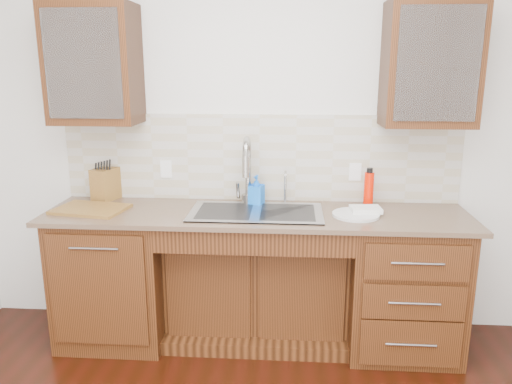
# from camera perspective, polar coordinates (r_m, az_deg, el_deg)

# --- Properties ---
(wall_back) EXTENTS (4.00, 0.10, 2.70)m
(wall_back) POSITION_cam_1_polar(r_m,az_deg,el_deg) (3.46, 0.48, 6.47)
(wall_back) COLOR silver
(wall_back) RESTS_ON ground
(base_cabinet_left) EXTENTS (0.70, 0.62, 0.88)m
(base_cabinet_left) POSITION_cam_1_polar(r_m,az_deg,el_deg) (3.55, -15.64, -9.15)
(base_cabinet_left) COLOR #593014
(base_cabinet_left) RESTS_ON ground
(base_cabinet_center) EXTENTS (1.20, 0.44, 0.70)m
(base_cabinet_center) POSITION_cam_1_polar(r_m,az_deg,el_deg) (3.48, 0.16, -10.71)
(base_cabinet_center) COLOR #593014
(base_cabinet_center) RESTS_ON ground
(base_cabinet_right) EXTENTS (0.70, 0.62, 0.88)m
(base_cabinet_right) POSITION_cam_1_polar(r_m,az_deg,el_deg) (3.43, 16.33, -10.04)
(base_cabinet_right) COLOR #593014
(base_cabinet_right) RESTS_ON ground
(countertop) EXTENTS (2.70, 0.65, 0.03)m
(countertop) POSITION_cam_1_polar(r_m,az_deg,el_deg) (3.19, 0.03, -2.59)
(countertop) COLOR #84705B
(countertop) RESTS_ON base_cabinet_left
(backsplash) EXTENTS (2.70, 0.02, 0.59)m
(backsplash) POSITION_cam_1_polar(r_m,az_deg,el_deg) (3.42, 0.41, 3.92)
(backsplash) COLOR beige
(backsplash) RESTS_ON wall_back
(sink) EXTENTS (0.84, 0.46, 0.19)m
(sink) POSITION_cam_1_polar(r_m,az_deg,el_deg) (3.19, 0.01, -3.87)
(sink) COLOR #9E9EA5
(sink) RESTS_ON countertop
(faucet) EXTENTS (0.04, 0.04, 0.40)m
(faucet) POSITION_cam_1_polar(r_m,az_deg,el_deg) (3.35, -0.90, 2.03)
(faucet) COLOR #999993
(faucet) RESTS_ON countertop
(filter_tap) EXTENTS (0.02, 0.02, 0.24)m
(filter_tap) POSITION_cam_1_polar(r_m,az_deg,el_deg) (3.36, 3.37, 0.66)
(filter_tap) COLOR #999993
(filter_tap) RESTS_ON countertop
(upper_cabinet_left) EXTENTS (0.55, 0.34, 0.75)m
(upper_cabinet_left) POSITION_cam_1_polar(r_m,az_deg,el_deg) (3.44, -18.04, 13.69)
(upper_cabinet_left) COLOR #593014
(upper_cabinet_left) RESTS_ON wall_back
(upper_cabinet_right) EXTENTS (0.55, 0.34, 0.75)m
(upper_cabinet_right) POSITION_cam_1_polar(r_m,az_deg,el_deg) (3.30, 19.28, 13.60)
(upper_cabinet_right) COLOR #593014
(upper_cabinet_right) RESTS_ON wall_back
(outlet_left) EXTENTS (0.08, 0.01, 0.12)m
(outlet_left) POSITION_cam_1_polar(r_m,az_deg,el_deg) (3.52, -10.23, 2.59)
(outlet_left) COLOR white
(outlet_left) RESTS_ON backsplash
(outlet_right) EXTENTS (0.08, 0.01, 0.12)m
(outlet_right) POSITION_cam_1_polar(r_m,az_deg,el_deg) (3.44, 11.26, 2.27)
(outlet_right) COLOR white
(outlet_right) RESTS_ON backsplash
(soap_bottle) EXTENTS (0.11, 0.11, 0.20)m
(soap_bottle) POSITION_cam_1_polar(r_m,az_deg,el_deg) (3.33, 0.05, 0.21)
(soap_bottle) COLOR blue
(soap_bottle) RESTS_ON countertop
(water_bottle) EXTENTS (0.08, 0.08, 0.23)m
(water_bottle) POSITION_cam_1_polar(r_m,az_deg,el_deg) (3.35, 12.75, 0.23)
(water_bottle) COLOR red
(water_bottle) RESTS_ON countertop
(plate) EXTENTS (0.31, 0.31, 0.02)m
(plate) POSITION_cam_1_polar(r_m,az_deg,el_deg) (3.17, 11.34, -2.55)
(plate) COLOR silver
(plate) RESTS_ON countertop
(dish_towel) EXTENTS (0.20, 0.15, 0.03)m
(dish_towel) POSITION_cam_1_polar(r_m,az_deg,el_deg) (3.21, 12.42, -1.95)
(dish_towel) COLOR white
(dish_towel) RESTS_ON plate
(knife_block) EXTENTS (0.18, 0.23, 0.22)m
(knife_block) POSITION_cam_1_polar(r_m,az_deg,el_deg) (3.61, -16.74, 0.90)
(knife_block) COLOR brown
(knife_block) RESTS_ON countertop
(cutting_board) EXTENTS (0.48, 0.38, 0.02)m
(cutting_board) POSITION_cam_1_polar(r_m,az_deg,el_deg) (3.39, -18.36, -1.87)
(cutting_board) COLOR brown
(cutting_board) RESTS_ON countertop
(cup_left_a) EXTENTS (0.15, 0.15, 0.11)m
(cup_left_a) POSITION_cam_1_polar(r_m,az_deg,el_deg) (3.46, -18.74, 12.86)
(cup_left_a) COLOR silver
(cup_left_a) RESTS_ON upper_cabinet_left
(cup_left_b) EXTENTS (0.12, 0.12, 0.10)m
(cup_left_b) POSITION_cam_1_polar(r_m,az_deg,el_deg) (3.38, -15.42, 13.02)
(cup_left_b) COLOR white
(cup_left_b) RESTS_ON upper_cabinet_left
(cup_right_a) EXTENTS (0.13, 0.13, 0.09)m
(cup_right_a) POSITION_cam_1_polar(r_m,az_deg,el_deg) (3.29, 18.25, 12.75)
(cup_right_a) COLOR silver
(cup_right_a) RESTS_ON upper_cabinet_right
(cup_right_b) EXTENTS (0.12, 0.12, 0.09)m
(cup_right_b) POSITION_cam_1_polar(r_m,az_deg,el_deg) (3.34, 21.22, 12.48)
(cup_right_b) COLOR white
(cup_right_b) RESTS_ON upper_cabinet_right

